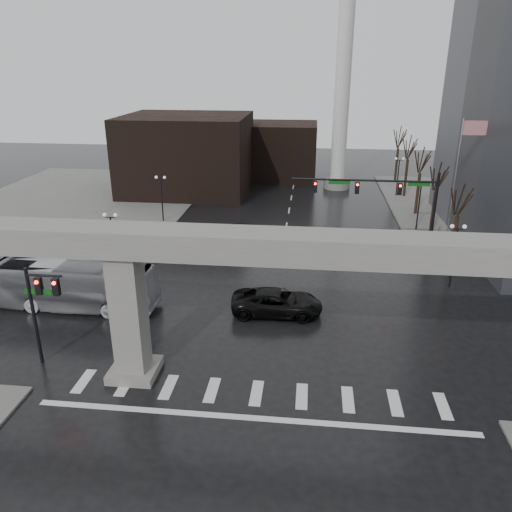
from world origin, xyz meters
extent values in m
plane|color=black|center=(0.00, 0.00, 0.00)|extent=(160.00, 160.00, 0.00)
cube|color=slate|center=(-26.00, 36.00, 0.07)|extent=(28.00, 36.00, 0.15)
cube|color=gray|center=(0.00, 0.00, 8.00)|extent=(48.00, 2.20, 1.40)
cube|color=gray|center=(-7.00, 0.00, 3.65)|extent=(1.60, 1.60, 7.30)
cube|color=gray|center=(-7.00, 0.00, 0.25)|extent=(2.60, 2.60, 0.50)
cube|color=black|center=(-14.00, 42.00, 5.00)|extent=(16.00, 14.00, 10.00)
cube|color=black|center=(-2.00, 52.00, 4.00)|extent=(10.00, 10.00, 8.00)
cylinder|color=silver|center=(6.00, 46.00, 15.00)|extent=(2.00, 2.00, 30.00)
cylinder|color=gray|center=(6.00, 46.00, 0.60)|extent=(3.60, 3.60, 1.20)
cylinder|color=black|center=(12.80, 18.80, 4.00)|extent=(0.24, 0.24, 8.00)
cylinder|color=black|center=(6.80, 18.80, 7.20)|extent=(12.00, 0.18, 0.18)
cube|color=black|center=(9.80, 18.80, 6.55)|extent=(0.35, 0.30, 1.00)
cube|color=black|center=(6.30, 18.80, 6.55)|extent=(0.35, 0.30, 1.00)
cube|color=black|center=(2.80, 18.80, 6.55)|extent=(0.35, 0.30, 1.00)
sphere|color=#FF0C05|center=(9.80, 18.62, 6.85)|extent=(0.20, 0.20, 0.20)
cube|color=#0C5511|center=(11.30, 18.80, 7.00)|extent=(1.80, 0.05, 0.35)
cube|color=#0C5511|center=(4.80, 18.80, 7.00)|extent=(1.80, 0.05, 0.35)
cylinder|color=black|center=(-12.80, 0.50, 3.00)|extent=(0.20, 0.20, 6.00)
cylinder|color=black|center=(-11.80, 0.50, 5.60)|extent=(2.00, 0.14, 0.14)
cube|color=black|center=(-12.20, 0.50, 4.95)|extent=(0.35, 0.30, 1.00)
cube|color=black|center=(-11.20, 0.50, 4.95)|extent=(0.35, 0.30, 1.00)
cube|color=#0C5511|center=(-12.30, 0.50, 4.60)|extent=(1.60, 0.05, 0.30)
cylinder|color=silver|center=(15.00, 22.00, 6.00)|extent=(0.12, 0.12, 12.00)
cube|color=#B01213|center=(16.00, 22.00, 11.20)|extent=(2.00, 0.03, 1.20)
cylinder|color=black|center=(13.50, 14.00, 2.40)|extent=(0.14, 0.14, 4.80)
cube|color=black|center=(13.50, 14.00, 4.75)|extent=(0.90, 0.06, 0.06)
sphere|color=silver|center=(13.05, 14.00, 4.95)|extent=(0.32, 0.32, 0.32)
sphere|color=silver|center=(13.95, 14.00, 4.95)|extent=(0.32, 0.32, 0.32)
cylinder|color=black|center=(13.50, 28.00, 2.40)|extent=(0.14, 0.14, 4.80)
cube|color=black|center=(13.50, 28.00, 4.75)|extent=(0.90, 0.06, 0.06)
sphere|color=silver|center=(13.05, 28.00, 4.95)|extent=(0.32, 0.32, 0.32)
sphere|color=silver|center=(13.95, 28.00, 4.95)|extent=(0.32, 0.32, 0.32)
cylinder|color=black|center=(13.50, 42.00, 2.40)|extent=(0.14, 0.14, 4.80)
cube|color=black|center=(13.50, 42.00, 4.75)|extent=(0.90, 0.06, 0.06)
sphere|color=silver|center=(13.05, 42.00, 4.95)|extent=(0.32, 0.32, 0.32)
sphere|color=silver|center=(13.95, 42.00, 4.95)|extent=(0.32, 0.32, 0.32)
cylinder|color=black|center=(-13.50, 14.00, 2.40)|extent=(0.14, 0.14, 4.80)
cube|color=black|center=(-13.50, 14.00, 4.75)|extent=(0.90, 0.06, 0.06)
sphere|color=silver|center=(-13.95, 14.00, 4.95)|extent=(0.32, 0.32, 0.32)
sphere|color=silver|center=(-13.05, 14.00, 4.95)|extent=(0.32, 0.32, 0.32)
cylinder|color=black|center=(-13.50, 28.00, 2.40)|extent=(0.14, 0.14, 4.80)
cube|color=black|center=(-13.50, 28.00, 4.75)|extent=(0.90, 0.06, 0.06)
sphere|color=silver|center=(-13.95, 28.00, 4.95)|extent=(0.32, 0.32, 0.32)
sphere|color=silver|center=(-13.05, 28.00, 4.95)|extent=(0.32, 0.32, 0.32)
cylinder|color=black|center=(-13.50, 42.00, 2.40)|extent=(0.14, 0.14, 4.80)
cube|color=black|center=(-13.50, 42.00, 4.75)|extent=(0.90, 0.06, 0.06)
sphere|color=silver|center=(-13.95, 42.00, 4.95)|extent=(0.32, 0.32, 0.32)
sphere|color=silver|center=(-13.05, 42.00, 4.95)|extent=(0.32, 0.32, 0.32)
cylinder|color=black|center=(14.50, 18.00, 2.27)|extent=(0.34, 0.34, 4.55)
cylinder|color=black|center=(14.50, 18.00, 6.01)|extent=(0.12, 1.52, 2.98)
cylinder|color=black|center=(15.00, 18.25, 5.78)|extent=(0.83, 1.14, 2.51)
cylinder|color=black|center=(14.50, 26.00, 2.33)|extent=(0.34, 0.34, 4.66)
cylinder|color=black|center=(14.50, 26.00, 6.15)|extent=(0.12, 1.55, 3.05)
cylinder|color=black|center=(15.00, 26.25, 5.91)|extent=(0.85, 1.16, 2.57)
cylinder|color=black|center=(14.50, 34.00, 2.38)|extent=(0.34, 0.34, 4.76)
cylinder|color=black|center=(14.50, 34.00, 6.29)|extent=(0.12, 1.59, 3.11)
cylinder|color=black|center=(15.00, 34.25, 6.05)|extent=(0.86, 1.18, 2.62)
cylinder|color=black|center=(14.50, 42.00, 2.43)|extent=(0.34, 0.34, 4.87)
cylinder|color=black|center=(14.50, 42.00, 6.43)|extent=(0.12, 1.62, 3.18)
cylinder|color=black|center=(15.00, 42.25, 6.18)|extent=(0.88, 1.20, 2.68)
cylinder|color=black|center=(14.50, 50.00, 2.48)|extent=(0.34, 0.34, 4.97)
cylinder|color=black|center=(14.50, 50.00, 6.57)|extent=(0.12, 1.65, 3.25)
cylinder|color=black|center=(15.00, 50.25, 6.31)|extent=(0.89, 1.23, 2.74)
imported|color=black|center=(0.42, 8.07, 0.87)|extent=(6.38, 3.11, 1.75)
imported|color=#AEAEB3|center=(-14.16, 7.48, 1.71)|extent=(12.38, 3.25, 3.42)
imported|color=black|center=(-4.48, 22.71, 0.81)|extent=(2.28, 4.91, 1.63)
camera|label=1|loc=(2.41, -22.88, 16.45)|focal=35.00mm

